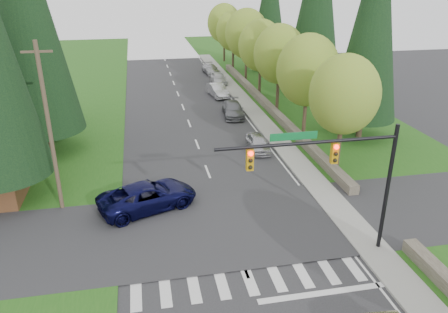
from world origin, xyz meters
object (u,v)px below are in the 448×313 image
object	(u,v)px
parked_car_a	(258,143)
suv_navy	(148,196)
parked_car_d	(219,78)
parked_car_b	(233,109)
parked_car_e	(211,69)
parked_car_c	(218,90)

from	to	relation	value
parked_car_a	suv_navy	bearing A→B (deg)	-137.19
parked_car_d	parked_car_b	bearing A→B (deg)	-92.95
parked_car_a	parked_car_e	size ratio (longest dim) A/B	0.84
parked_car_b	parked_car_d	bearing A→B (deg)	91.23
suv_navy	parked_car_a	xyz separation A→B (m)	(8.97, 7.73, -0.18)
parked_car_b	parked_car_c	bearing A→B (deg)	97.07
suv_navy	parked_car_d	world-z (taller)	suv_navy
suv_navy	parked_car_c	world-z (taller)	suv_navy
parked_car_a	parked_car_d	xyz separation A→B (m)	(0.99, 22.65, 0.10)
parked_car_e	parked_car_d	bearing A→B (deg)	-95.28
parked_car_b	parked_car_a	bearing A→B (deg)	-84.07
parked_car_a	parked_car_c	bearing A→B (deg)	92.85
parked_car_a	parked_car_e	xyz separation A→B (m)	(0.99, 28.73, 0.01)
suv_navy	parked_car_a	distance (m)	11.84
parked_car_a	parked_car_d	bearing A→B (deg)	89.53
parked_car_b	parked_car_d	distance (m)	13.50
suv_navy	parked_car_d	size ratio (longest dim) A/B	1.38
parked_car_c	parked_car_e	bearing A→B (deg)	76.26
suv_navy	parked_car_b	bearing A→B (deg)	-48.34
parked_car_a	parked_car_c	xyz separation A→B (m)	(-0.24, 16.74, 0.09)
suv_navy	parked_car_e	world-z (taller)	suv_navy
parked_car_b	parked_car_c	size ratio (longest dim) A/B	1.07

